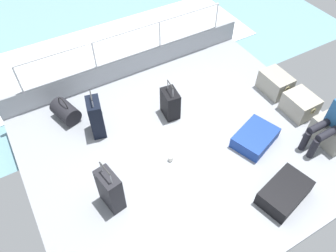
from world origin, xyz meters
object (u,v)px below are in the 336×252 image
suitcase_0 (284,192)px  suitcase_3 (255,138)px  passenger_seated (334,120)px  suitcase_4 (110,190)px  suitcase_1 (96,117)px  cargo_crate_1 (300,104)px  cargo_crate_0 (275,83)px  duffel_bag (66,111)px  cargo_crate_2 (333,132)px  paper_cup (171,158)px  suitcase_2 (170,103)px

suitcase_0 → suitcase_3: suitcase_0 is taller
passenger_seated → suitcase_3: bearing=-121.8°
suitcase_0 → suitcase_4: size_ratio=0.99×
suitcase_0 → suitcase_1: size_ratio=1.01×
cargo_crate_1 → passenger_seated: passenger_seated is taller
cargo_crate_0 → duffel_bag: duffel_bag is taller
cargo_crate_1 → suitcase_4: bearing=-90.0°
cargo_crate_0 → suitcase_4: size_ratio=0.70×
suitcase_0 → suitcase_3: (-1.04, 0.32, -0.02)m
suitcase_1 → suitcase_4: (1.40, -0.35, -0.01)m
cargo_crate_0 → cargo_crate_2: cargo_crate_2 is taller
cargo_crate_1 → cargo_crate_2: cargo_crate_2 is taller
passenger_seated → suitcase_1: (-2.15, -3.17, -0.22)m
cargo_crate_1 → suitcase_4: suitcase_4 is taller
cargo_crate_2 → suitcase_0: (0.44, -1.47, -0.07)m
cargo_crate_0 → suitcase_3: size_ratio=0.71×
paper_cup → suitcase_3: bearing=75.1°
passenger_seated → duffel_bag: 4.50m
passenger_seated → suitcase_2: passenger_seated is taller
suitcase_3 → passenger_seated: bearing=58.2°
suitcase_4 → duffel_bag: (-1.99, -0.03, -0.17)m
cargo_crate_0 → passenger_seated: size_ratio=0.56×
suitcase_4 → passenger_seated: bearing=77.9°
cargo_crate_1 → suitcase_4: 3.72m
suitcase_3 → duffel_bag: size_ratio=1.52×
suitcase_2 → suitcase_4: 2.00m
cargo_crate_1 → cargo_crate_0: bearing=179.5°
cargo_crate_2 → suitcase_1: (-2.15, -3.35, 0.16)m
suitcase_1 → suitcase_3: bearing=54.8°
suitcase_3 → suitcase_4: (-0.15, -2.55, 0.24)m
suitcase_3 → suitcase_2: bearing=-144.8°
cargo_crate_0 → cargo_crate_2: bearing=-0.6°
cargo_crate_2 → cargo_crate_0: bearing=179.4°
cargo_crate_1 → duffel_bag: bearing=-117.9°
suitcase_4 → paper_cup: size_ratio=8.89×
passenger_seated → suitcase_4: bearing=-102.1°
suitcase_1 → suitcase_3: (1.55, 2.20, -0.25)m
suitcase_1 → cargo_crate_0: bearing=77.7°
suitcase_0 → duffel_bag: bearing=-144.6°
passenger_seated → suitcase_0: passenger_seated is taller
suitcase_1 → suitcase_3: 2.71m
suitcase_2 → suitcase_3: 1.59m
suitcase_2 → suitcase_3: (1.29, 0.91, -0.16)m
cargo_crate_1 → duffel_bag: (-1.99, -3.75, -0.02)m
cargo_crate_1 → suitcase_3: size_ratio=0.67×
cargo_crate_1 → suitcase_3: cargo_crate_1 is taller
cargo_crate_0 → cargo_crate_1: (0.67, -0.01, -0.01)m
cargo_crate_0 → suitcase_3: bearing=-54.9°
cargo_crate_2 → suitcase_4: (-0.75, -3.70, 0.14)m
cargo_crate_1 → suitcase_4: size_ratio=0.66×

